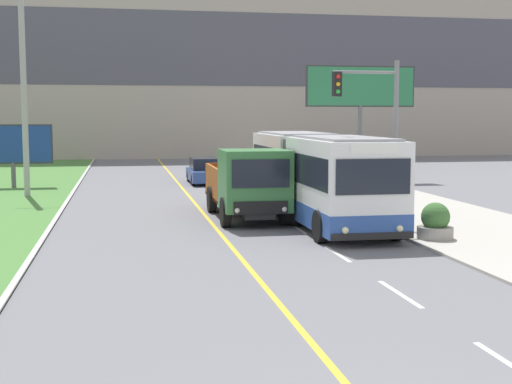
# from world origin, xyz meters

# --- Properties ---
(apartment_block_background) EXTENTS (80.00, 8.04, 18.67)m
(apartment_block_background) POSITION_xyz_m (0.00, 61.63, 9.34)
(apartment_block_background) COLOR #A89E8E
(apartment_block_background) RESTS_ON ground_plane
(city_bus) EXTENTS (2.70, 12.34, 3.16)m
(city_bus) POSITION_xyz_m (3.96, 18.98, 1.61)
(city_bus) COLOR white
(city_bus) RESTS_ON ground_plane
(dump_truck) EXTENTS (2.42, 6.80, 2.66)m
(dump_truck) POSITION_xyz_m (1.43, 18.88, 1.32)
(dump_truck) COLOR black
(dump_truck) RESTS_ON ground_plane
(car_distant) EXTENTS (1.80, 4.30, 1.45)m
(car_distant) POSITION_xyz_m (1.50, 33.90, 0.69)
(car_distant) COLOR #2D4784
(car_distant) RESTS_ON ground_plane
(utility_pole_far) EXTENTS (1.80, 0.28, 11.79)m
(utility_pole_far) POSITION_xyz_m (-7.61, 28.78, 5.95)
(utility_pole_far) COLOR #9E9E99
(utility_pole_far) RESTS_ON ground_plane
(traffic_light_mast) EXTENTS (2.28, 0.32, 5.67)m
(traffic_light_mast) POSITION_xyz_m (5.23, 16.14, 3.62)
(traffic_light_mast) COLOR slate
(traffic_light_mast) RESTS_ON ground_plane
(billboard_large) EXTENTS (6.53, 0.24, 6.72)m
(billboard_large) POSITION_xyz_m (10.54, 33.37, 5.31)
(billboard_large) COLOR #59595B
(billboard_large) RESTS_ON ground_plane
(billboard_small) EXTENTS (4.15, 0.24, 3.40)m
(billboard_small) POSITION_xyz_m (-8.86, 33.24, 2.28)
(billboard_small) COLOR #59595B
(billboard_small) RESTS_ON ground_plane
(planter_round_near) EXTENTS (1.10, 1.10, 1.12)m
(planter_round_near) POSITION_xyz_m (6.30, 13.76, 0.56)
(planter_round_near) COLOR gray
(planter_round_near) RESTS_ON sidewalk_right
(planter_round_second) EXTENTS (1.21, 1.21, 1.22)m
(planter_round_second) POSITION_xyz_m (6.39, 17.74, 0.60)
(planter_round_second) COLOR gray
(planter_round_second) RESTS_ON sidewalk_right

